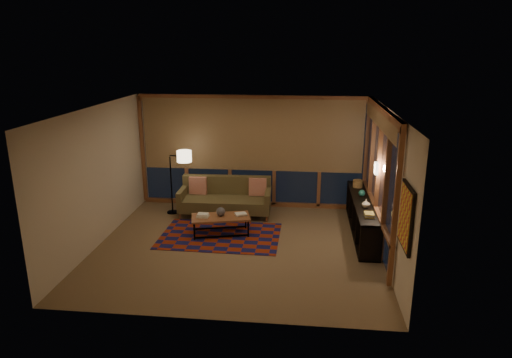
# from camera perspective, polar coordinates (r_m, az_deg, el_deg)

# --- Properties ---
(floor) EXTENTS (5.50, 5.00, 0.01)m
(floor) POSITION_cam_1_polar(r_m,az_deg,el_deg) (9.06, -2.30, -8.45)
(floor) COLOR olive
(floor) RESTS_ON ground
(ceiling) EXTENTS (5.50, 5.00, 0.01)m
(ceiling) POSITION_cam_1_polar(r_m,az_deg,el_deg) (8.30, -2.51, 8.73)
(ceiling) COLOR white
(ceiling) RESTS_ON walls
(walls) EXTENTS (5.51, 5.01, 2.70)m
(walls) POSITION_cam_1_polar(r_m,az_deg,el_deg) (8.58, -2.40, -0.24)
(walls) COLOR beige
(walls) RESTS_ON floor
(window_wall_back) EXTENTS (5.30, 0.16, 2.60)m
(window_wall_back) POSITION_cam_1_polar(r_m,az_deg,el_deg) (10.91, -0.52, 3.39)
(window_wall_back) COLOR brown
(window_wall_back) RESTS_ON walls
(window_wall_right) EXTENTS (0.16, 3.70, 2.60)m
(window_wall_right) POSITION_cam_1_polar(r_m,az_deg,el_deg) (9.18, 14.96, 0.32)
(window_wall_right) COLOR brown
(window_wall_right) RESTS_ON walls
(wall_art) EXTENTS (0.06, 0.74, 0.94)m
(wall_art) POSITION_cam_1_polar(r_m,az_deg,el_deg) (6.86, 18.19, -4.52)
(wall_art) COLOR red
(wall_art) RESTS_ON walls
(wall_sconce) EXTENTS (0.12, 0.18, 0.22)m
(wall_sconce) POSITION_cam_1_polar(r_m,az_deg,el_deg) (8.98, 14.81, 1.29)
(wall_sconce) COLOR beige
(wall_sconce) RESTS_ON walls
(sofa) EXTENTS (2.10, 0.90, 0.85)m
(sofa) POSITION_cam_1_polar(r_m,az_deg,el_deg) (10.54, -3.89, -2.35)
(sofa) COLOR brown
(sofa) RESTS_ON floor
(pillow_left) EXTENTS (0.41, 0.14, 0.41)m
(pillow_left) POSITION_cam_1_polar(r_m,az_deg,el_deg) (10.78, -7.25, -0.87)
(pillow_left) COLOR red
(pillow_left) RESTS_ON sofa
(pillow_right) EXTENTS (0.42, 0.17, 0.41)m
(pillow_right) POSITION_cam_1_polar(r_m,az_deg,el_deg) (10.60, 0.21, -1.03)
(pillow_right) COLOR red
(pillow_right) RESTS_ON sofa
(area_rug) EXTENTS (2.47, 1.66, 0.01)m
(area_rug) POSITION_cam_1_polar(r_m,az_deg,el_deg) (9.56, -4.49, -7.08)
(area_rug) COLOR maroon
(area_rug) RESTS_ON floor
(coffee_table) EXTENTS (1.29, 0.82, 0.40)m
(coffee_table) POSITION_cam_1_polar(r_m,az_deg,el_deg) (9.57, -4.42, -5.79)
(coffee_table) COLOR brown
(coffee_table) RESTS_ON floor
(book_stack_a) EXTENTS (0.23, 0.19, 0.07)m
(book_stack_a) POSITION_cam_1_polar(r_m,az_deg,el_deg) (9.48, -6.67, -4.55)
(book_stack_a) COLOR white
(book_stack_a) RESTS_ON coffee_table
(book_stack_b) EXTENTS (0.27, 0.25, 0.04)m
(book_stack_b) POSITION_cam_1_polar(r_m,az_deg,el_deg) (9.52, -1.92, -4.43)
(book_stack_b) COLOR white
(book_stack_b) RESTS_ON coffee_table
(ceramic_pot) EXTENTS (0.20, 0.20, 0.19)m
(ceramic_pot) POSITION_cam_1_polar(r_m,az_deg,el_deg) (9.50, -4.43, -4.07)
(ceramic_pot) COLOR #2E2E31
(ceramic_pot) RESTS_ON coffee_table
(floor_lamp) EXTENTS (0.54, 0.39, 1.52)m
(floor_lamp) POSITION_cam_1_polar(r_m,az_deg,el_deg) (10.76, -10.56, -0.33)
(floor_lamp) COLOR black
(floor_lamp) RESTS_ON floor
(bookshelf) EXTENTS (0.40, 2.85, 0.71)m
(bookshelf) POSITION_cam_1_polar(r_m,az_deg,el_deg) (9.84, 13.11, -4.57)
(bookshelf) COLOR black
(bookshelf) RESTS_ON floor
(basket) EXTENTS (0.24, 0.24, 0.16)m
(basket) POSITION_cam_1_polar(r_m,az_deg,el_deg) (10.56, 12.59, -0.57)
(basket) COLOR #B17D49
(basket) RESTS_ON bookshelf
(teal_bowl) EXTENTS (0.18, 0.18, 0.14)m
(teal_bowl) POSITION_cam_1_polar(r_m,az_deg,el_deg) (9.94, 13.10, -1.73)
(teal_bowl) COLOR #1F6356
(teal_bowl) RESTS_ON bookshelf
(vase) EXTENTS (0.18, 0.18, 0.17)m
(vase) POSITION_cam_1_polar(r_m,az_deg,el_deg) (9.28, 13.59, -3.00)
(vase) COLOR #C1B098
(vase) RESTS_ON bookshelf
(shelf_book_stack) EXTENTS (0.20, 0.26, 0.07)m
(shelf_book_stack) POSITION_cam_1_polar(r_m,az_deg,el_deg) (8.83, 13.95, -4.36)
(shelf_book_stack) COLOR white
(shelf_book_stack) RESTS_ON bookshelf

